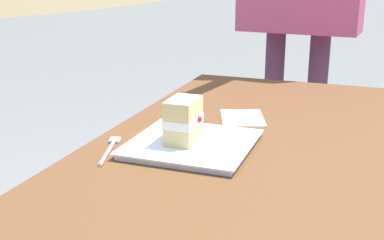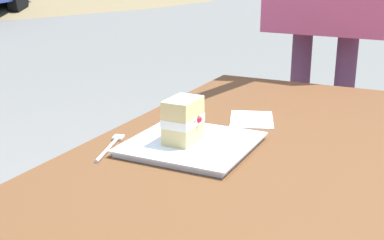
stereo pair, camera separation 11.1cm
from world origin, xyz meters
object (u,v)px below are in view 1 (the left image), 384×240
cake_slice (183,121)px  patio_table (258,205)px  dessert_fork (110,149)px  paper_napkin (242,118)px  dessert_plate (192,144)px

cake_slice → patio_table: bearing=-101.4°
cake_slice → dessert_fork: cake_slice is taller
cake_slice → dessert_fork: bearing=114.4°
patio_table → paper_napkin: (0.31, 0.12, 0.09)m
patio_table → paper_napkin: paper_napkin is taller
patio_table → cake_slice: size_ratio=16.22×
dessert_plate → paper_napkin: (0.26, -0.05, -0.01)m
patio_table → dessert_fork: dessert_fork is taller
cake_slice → dessert_fork: size_ratio=0.60×
dessert_plate → cake_slice: (-0.01, 0.02, 0.06)m
paper_napkin → dessert_fork: bearing=147.4°
cake_slice → dessert_fork: (-0.07, 0.15, -0.06)m
dessert_plate → dessert_fork: dessert_plate is taller
patio_table → dessert_plate: dessert_plate is taller
dessert_plate → cake_slice: cake_slice is taller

